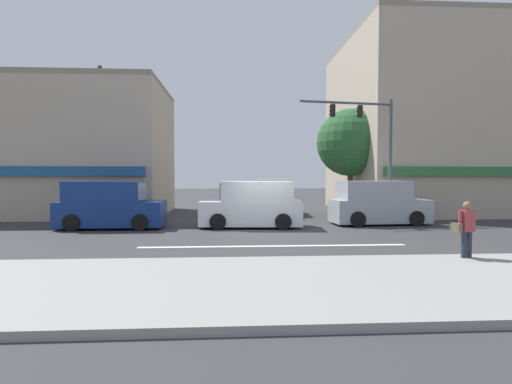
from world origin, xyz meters
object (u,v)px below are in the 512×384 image
object	(u,v)px
utility_pole_near_left	(101,141)
pedestrian_foreground_with_bag	(466,228)
street_tree	(351,143)
van_parked_curbside	(272,198)
van_crossing_leftbound	(110,206)
van_crossing_center	(377,204)
van_approaching_near	(253,205)
traffic_light_mast	(373,140)

from	to	relation	value
utility_pole_near_left	pedestrian_foreground_with_bag	distance (m)	17.36
street_tree	van_parked_curbside	xyz separation A→B (m)	(-4.69, 0.49, -3.36)
van_parked_curbside	pedestrian_foreground_with_bag	distance (m)	14.53
van_crossing_leftbound	pedestrian_foreground_with_bag	size ratio (longest dim) A/B	2.76
van_crossing_leftbound	pedestrian_foreground_with_bag	xyz separation A→B (m)	(11.73, -7.97, -0.05)
utility_pole_near_left	van_crossing_center	bearing A→B (deg)	-9.58
van_approaching_near	pedestrian_foreground_with_bag	world-z (taller)	van_approaching_near
street_tree	pedestrian_foreground_with_bag	size ratio (longest dim) A/B	3.84
van_crossing_leftbound	traffic_light_mast	bearing A→B (deg)	6.47
utility_pole_near_left	pedestrian_foreground_with_bag	world-z (taller)	utility_pole_near_left
utility_pole_near_left	van_parked_curbside	world-z (taller)	utility_pole_near_left
street_tree	van_approaching_near	distance (m)	9.02
traffic_light_mast	van_approaching_near	distance (m)	7.01
van_parked_curbside	van_crossing_leftbound	xyz separation A→B (m)	(-7.97, -6.07, 0.00)
street_tree	van_parked_curbside	world-z (taller)	street_tree
traffic_light_mast	van_crossing_leftbound	world-z (taller)	traffic_light_mast
utility_pole_near_left	traffic_light_mast	bearing A→B (deg)	-6.69
traffic_light_mast	van_crossing_leftbound	size ratio (longest dim) A/B	1.34
van_crossing_center	van_crossing_leftbound	bearing A→B (deg)	-176.78
van_crossing_center	utility_pole_near_left	bearing A→B (deg)	170.42
utility_pole_near_left	van_parked_curbside	distance (m)	10.27
utility_pole_near_left	van_crossing_leftbound	world-z (taller)	utility_pole_near_left
traffic_light_mast	van_approaching_near	bearing A→B (deg)	-166.73
street_tree	van_crossing_center	xyz separation A→B (m)	(-0.13, -4.88, -3.36)
van_approaching_near	van_parked_curbside	distance (m)	6.28
van_crossing_center	van_crossing_leftbound	distance (m)	12.55
street_tree	van_approaching_near	world-z (taller)	street_tree
traffic_light_mast	van_approaching_near	world-z (taller)	traffic_light_mast
utility_pole_near_left	van_crossing_center	distance (m)	14.39
van_crossing_leftbound	pedestrian_foreground_with_bag	distance (m)	14.18
van_parked_curbside	traffic_light_mast	bearing A→B (deg)	-45.65
utility_pole_near_left	van_approaching_near	world-z (taller)	utility_pole_near_left
van_approaching_near	van_parked_curbside	size ratio (longest dim) A/B	1.00
van_crossing_leftbound	pedestrian_foreground_with_bag	bearing A→B (deg)	-34.18
van_crossing_center	van_crossing_leftbound	size ratio (longest dim) A/B	1.02
van_crossing_center	pedestrian_foreground_with_bag	size ratio (longest dim) A/B	2.81
traffic_light_mast	van_parked_curbside	world-z (taller)	traffic_light_mast
van_crossing_center	pedestrian_foreground_with_bag	bearing A→B (deg)	-95.32
utility_pole_near_left	pedestrian_foreground_with_bag	bearing A→B (deg)	-40.18
traffic_light_mast	van_parked_curbside	xyz separation A→B (m)	(-4.55, 4.65, -3.17)
utility_pole_near_left	van_parked_curbside	xyz separation A→B (m)	(9.28, 3.03, -3.16)
van_crossing_center	van_parked_curbside	world-z (taller)	same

